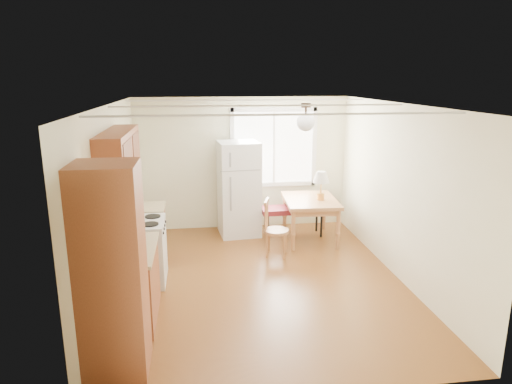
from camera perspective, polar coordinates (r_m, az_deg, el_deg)
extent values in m
cube|color=#582E12|center=(6.71, 0.60, -10.96)|extent=(4.60, 5.60, 0.12)
cube|color=white|center=(6.08, 0.66, 10.89)|extent=(4.60, 5.60, 0.12)
cube|color=#F2F0C2|center=(8.70, -1.72, 3.58)|extent=(4.60, 0.10, 2.50)
cube|color=#F2F0C2|center=(3.95, 5.86, -9.74)|extent=(4.60, 0.10, 2.50)
cube|color=#F2F0C2|center=(6.32, -17.62, -1.15)|extent=(0.10, 5.60, 2.50)
cube|color=#F2F0C2|center=(6.85, 17.43, 0.01)|extent=(0.10, 5.60, 2.50)
cube|color=brown|center=(4.61, -17.58, -9.49)|extent=(0.60, 0.60, 2.10)
cube|color=brown|center=(5.76, -15.44, -11.20)|extent=(0.60, 1.10, 0.86)
cube|color=tan|center=(5.58, -15.64, -7.02)|extent=(0.62, 1.14, 0.04)
cube|color=white|center=(6.71, -14.07, -7.23)|extent=(0.65, 0.76, 0.90)
cube|color=brown|center=(7.42, -13.64, -5.28)|extent=(0.60, 0.60, 0.86)
cube|color=brown|center=(6.02, -16.74, 4.03)|extent=(0.33, 1.60, 0.70)
cube|color=white|center=(8.72, 2.22, 5.59)|extent=(1.50, 0.02, 1.35)
cylinder|color=#301E15|center=(6.61, 6.27, 10.72)|extent=(0.14, 0.14, 0.06)
cylinder|color=#301E15|center=(6.62, 6.25, 9.86)|extent=(0.03, 0.03, 0.16)
sphere|color=white|center=(6.63, 6.22, 8.65)|extent=(0.26, 0.26, 0.26)
cube|color=white|center=(8.36, -2.17, 0.43)|extent=(0.78, 0.78, 1.73)
cube|color=gray|center=(7.93, -1.95, 2.68)|extent=(0.71, 0.02, 0.02)
cube|color=gray|center=(7.95, -3.21, 0.97)|extent=(0.03, 0.03, 1.04)
cube|color=maroon|center=(8.38, 4.68, -2.19)|extent=(1.18, 0.46, 0.09)
cylinder|color=black|center=(8.22, 1.51, -4.46)|extent=(0.04, 0.04, 0.45)
cylinder|color=black|center=(8.42, 8.16, -4.13)|extent=(0.04, 0.04, 0.45)
cylinder|color=black|center=(8.52, 1.17, -3.76)|extent=(0.04, 0.04, 0.45)
cylinder|color=black|center=(8.72, 7.59, -3.46)|extent=(0.04, 0.04, 0.45)
cube|color=#A0683D|center=(8.15, 6.81, -1.05)|extent=(0.97, 1.26, 0.06)
cube|color=#A0683D|center=(8.17, 6.79, -1.60)|extent=(0.87, 1.15, 0.10)
cylinder|color=#A0683D|center=(7.69, 4.67, -4.86)|extent=(0.07, 0.07, 0.69)
cylinder|color=#A0683D|center=(7.84, 10.21, -4.67)|extent=(0.07, 0.07, 0.69)
cylinder|color=#A0683D|center=(8.69, 3.60, -2.59)|extent=(0.07, 0.07, 0.69)
cylinder|color=#A0683D|center=(8.83, 8.52, -2.46)|extent=(0.07, 0.07, 0.69)
cylinder|color=#A0683D|center=(7.46, 2.57, -4.90)|extent=(0.40, 0.40, 0.05)
cylinder|color=#A0683D|center=(7.42, 1.37, -6.70)|extent=(0.04, 0.04, 0.41)
cylinder|color=#A0683D|center=(7.39, 3.50, -6.81)|extent=(0.04, 0.04, 0.41)
cylinder|color=#A0683D|center=(7.67, 1.64, -5.98)|extent=(0.04, 0.04, 0.41)
cylinder|color=#A0683D|center=(7.64, 3.70, -6.08)|extent=(0.04, 0.04, 0.41)
cylinder|color=gold|center=(8.09, 8.07, -0.56)|extent=(0.14, 0.14, 0.12)
cylinder|color=gold|center=(8.05, 8.11, 0.51)|extent=(0.02, 0.02, 0.20)
cone|color=silver|center=(8.01, 8.16, 1.87)|extent=(0.29, 0.29, 0.20)
cube|color=black|center=(5.71, -15.78, -5.89)|extent=(0.20, 0.24, 0.09)
cube|color=black|center=(5.55, -16.05, -4.35)|extent=(0.19, 0.07, 0.30)
cylinder|color=black|center=(5.72, -15.78, -4.70)|extent=(0.15, 0.15, 0.13)
cylinder|color=red|center=(5.46, -16.38, -6.38)|extent=(0.12, 0.12, 0.17)
sphere|color=red|center=(5.42, -16.47, -5.26)|extent=(0.06, 0.06, 0.06)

